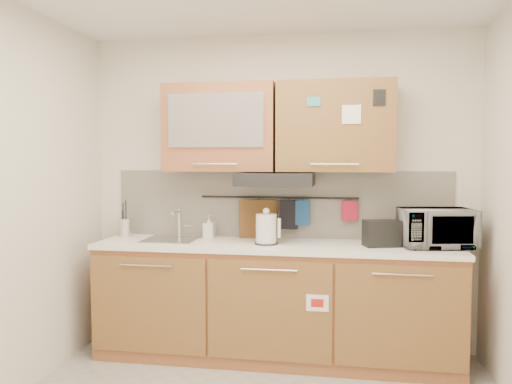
% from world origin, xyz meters
% --- Properties ---
extents(wall_back, '(3.20, 0.00, 3.20)m').
position_xyz_m(wall_back, '(0.00, 1.50, 1.30)').
color(wall_back, silver).
rests_on(wall_back, ground).
extents(base_cabinet, '(2.80, 0.64, 0.88)m').
position_xyz_m(base_cabinet, '(0.00, 1.19, 0.41)').
color(base_cabinet, '#A6643A').
rests_on(base_cabinet, floor).
extents(countertop, '(2.82, 0.62, 0.04)m').
position_xyz_m(countertop, '(0.00, 1.19, 0.90)').
color(countertop, white).
rests_on(countertop, base_cabinet).
extents(backsplash, '(2.80, 0.02, 0.56)m').
position_xyz_m(backsplash, '(0.00, 1.49, 1.20)').
color(backsplash, silver).
rests_on(backsplash, countertop).
extents(upper_cabinets, '(1.82, 0.37, 0.70)m').
position_xyz_m(upper_cabinets, '(-0.00, 1.32, 1.83)').
color(upper_cabinets, '#A6643A').
rests_on(upper_cabinets, wall_back).
extents(range_hood, '(0.60, 0.46, 0.10)m').
position_xyz_m(range_hood, '(0.00, 1.25, 1.42)').
color(range_hood, black).
rests_on(range_hood, upper_cabinets).
extents(sink, '(0.42, 0.40, 0.26)m').
position_xyz_m(sink, '(-0.85, 1.21, 0.92)').
color(sink, silver).
rests_on(sink, countertop).
extents(utensil_rail, '(1.30, 0.02, 0.02)m').
position_xyz_m(utensil_rail, '(0.00, 1.45, 1.26)').
color(utensil_rail, black).
rests_on(utensil_rail, backsplash).
extents(utensil_crock, '(0.14, 0.14, 0.31)m').
position_xyz_m(utensil_crock, '(-1.30, 1.33, 1.00)').
color(utensil_crock, silver).
rests_on(utensil_crock, countertop).
extents(kettle, '(0.20, 0.18, 0.28)m').
position_xyz_m(kettle, '(-0.06, 1.14, 1.03)').
color(kettle, silver).
rests_on(kettle, countertop).
extents(toaster, '(0.29, 0.22, 0.20)m').
position_xyz_m(toaster, '(0.82, 1.18, 1.02)').
color(toaster, black).
rests_on(toaster, countertop).
extents(microwave, '(0.57, 0.44, 0.29)m').
position_xyz_m(microwave, '(1.22, 1.22, 1.06)').
color(microwave, '#999999').
rests_on(microwave, countertop).
extents(soap_bottle, '(0.09, 0.09, 0.19)m').
position_xyz_m(soap_bottle, '(-0.57, 1.37, 1.01)').
color(soap_bottle, '#999999').
rests_on(soap_bottle, countertop).
extents(cutting_board, '(0.32, 0.12, 0.40)m').
position_xyz_m(cutting_board, '(-0.16, 1.44, 1.04)').
color(cutting_board, brown).
rests_on(cutting_board, utensil_rail).
extents(oven_mitt, '(0.13, 0.06, 0.20)m').
position_xyz_m(oven_mitt, '(0.20, 1.44, 1.14)').
color(oven_mitt, navy).
rests_on(oven_mitt, utensil_rail).
extents(dark_pouch, '(0.15, 0.05, 0.24)m').
position_xyz_m(dark_pouch, '(0.09, 1.44, 1.12)').
color(dark_pouch, black).
rests_on(dark_pouch, utensil_rail).
extents(pot_holder, '(0.13, 0.05, 0.16)m').
position_xyz_m(pot_holder, '(0.58, 1.44, 1.16)').
color(pot_holder, '#B31730').
rests_on(pot_holder, utensil_rail).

